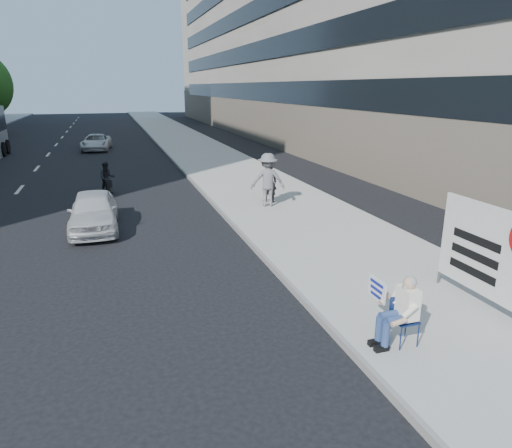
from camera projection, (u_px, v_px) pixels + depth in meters
name	position (u px, v px, depth m)	size (l,w,h in m)	color
ground	(231.00, 297.00, 10.37)	(160.00, 160.00, 0.00)	black
near_sidewalk	(212.00, 159.00, 29.75)	(5.00, 120.00, 0.15)	#A7A49C
near_building	(320.00, 25.00, 41.62)	(14.00, 70.00, 20.00)	gray
seated_protester	(400.00, 307.00, 8.03)	(0.83, 1.11, 1.31)	navy
jogger	(268.00, 180.00, 17.49)	(1.32, 0.76, 2.04)	slate
pedestrian_woman	(269.00, 182.00, 18.14)	(0.59, 0.39, 1.61)	black
protest_banner	(495.00, 255.00, 9.05)	(0.08, 3.06, 2.20)	#4C4C4C
white_sedan_near	(93.00, 211.00, 15.12)	(1.52, 3.78, 1.29)	silver
white_sedan_far	(96.00, 142.00, 34.33)	(1.95, 4.23, 1.18)	silver
motorcycle	(107.00, 180.00, 20.26)	(0.76, 2.05, 1.42)	black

